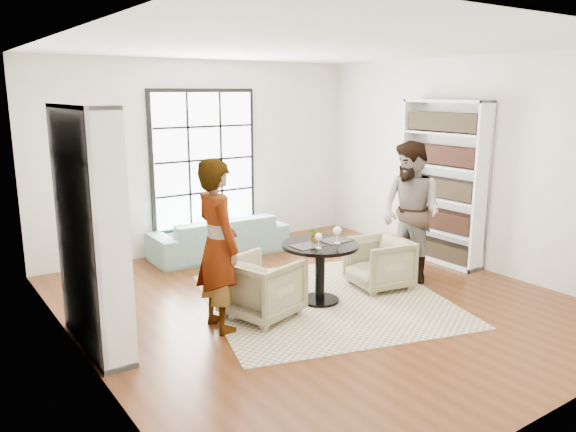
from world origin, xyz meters
TOP-DOWN VIEW (x-y plane):
  - ground at (0.00, 0.00)m, footprint 6.00×6.00m
  - room_shell at (0.00, 0.54)m, footprint 6.00×6.01m
  - rug at (0.11, -0.04)m, footprint 3.47×3.47m
  - pedestal_table at (0.01, -0.04)m, footprint 0.92×0.92m
  - sofa at (-0.05, 2.45)m, footprint 2.14×0.89m
  - armchair_left at (-0.80, -0.02)m, footprint 0.95×0.94m
  - armchair_right at (0.96, -0.07)m, footprint 0.84×0.82m
  - person_left at (-1.35, -0.02)m, footprint 0.47×0.69m
  - person_right at (1.51, -0.07)m, footprint 0.77×0.96m
  - placemat_left at (-0.18, -0.04)m, footprint 0.35×0.28m
  - placemat_right at (0.24, -0.04)m, footprint 0.35×0.28m
  - cutlery_left at (-0.18, -0.04)m, footprint 0.15×0.23m
  - cutlery_right at (0.24, -0.04)m, footprint 0.15×0.23m
  - wine_glass_left at (-0.13, -0.19)m, footprint 0.08×0.08m
  - wine_glass_right at (0.18, -0.15)m, footprint 0.10×0.10m
  - flower_centerpiece at (-0.01, 0.03)m, footprint 0.18×0.16m

SIDE VIEW (x-z plane):
  - ground at x=0.00m, z-range 0.00..0.00m
  - rug at x=0.11m, z-range 0.00..0.01m
  - sofa at x=-0.05m, z-range 0.00..0.62m
  - armchair_right at x=0.96m, z-range 0.00..0.66m
  - armchair_left at x=-0.80m, z-range 0.00..0.70m
  - pedestal_table at x=0.01m, z-range 0.17..0.90m
  - placemat_left at x=-0.18m, z-range 0.74..0.75m
  - placemat_right at x=0.24m, z-range 0.74..0.75m
  - cutlery_left at x=-0.18m, z-range 0.75..0.75m
  - cutlery_right at x=0.24m, z-range 0.75..0.75m
  - flower_centerpiece at x=-0.01m, z-range 0.74..0.94m
  - wine_glass_left at x=-0.13m, z-range 0.78..0.96m
  - wine_glass_right at x=0.18m, z-range 0.78..0.99m
  - person_left at x=-1.35m, z-range 0.00..1.85m
  - person_right at x=1.51m, z-range 0.00..1.88m
  - room_shell at x=0.00m, z-range -1.74..4.26m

